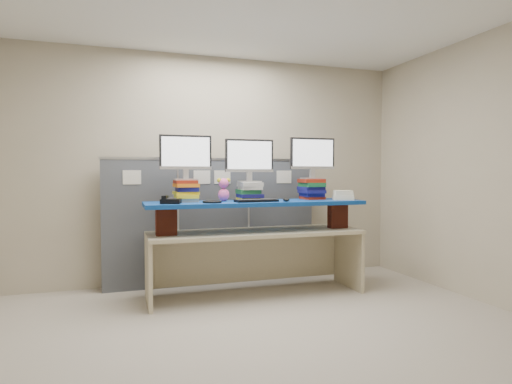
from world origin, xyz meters
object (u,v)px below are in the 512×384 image
object	(u,v)px
desk	(256,244)
monitor_left	(186,155)
monitor_center	(249,158)
blue_board	(256,203)
keyboard	(256,201)
monitor_right	(312,156)
desk_phone	(170,201)

from	to	relation	value
desk	monitor_left	distance (m)	1.23
monitor_center	monitor_left	bearing A→B (deg)	180.00
blue_board	monitor_center	xyz separation A→B (m)	(-0.04, 0.12, 0.50)
blue_board	keyboard	distance (m)	0.14
desk	keyboard	size ratio (longest dim) A/B	5.03
desk	monitor_left	bearing A→B (deg)	170.99
desk	monitor_center	size ratio (longest dim) A/B	4.26
desk	monitor_center	distance (m)	0.95
monitor_right	keyboard	bearing A→B (deg)	-162.05
monitor_left	monitor_right	xyz separation A→B (m)	(1.48, -0.01, 0.01)
desk	desk_phone	size ratio (longest dim) A/B	10.12
monitor_left	monitor_center	distance (m)	0.71
monitor_right	desk_phone	xyz separation A→B (m)	(-1.68, -0.22, -0.48)
keyboard	desk_phone	bearing A→B (deg)	175.15
blue_board	keyboard	bearing A→B (deg)	-105.74
monitor_center	desk_phone	size ratio (longest dim) A/B	2.37
blue_board	monitor_left	world-z (taller)	monitor_left
desk	monitor_left	world-z (taller)	monitor_left
keyboard	desk	bearing A→B (deg)	70.28
blue_board	monitor_center	size ratio (longest dim) A/B	4.34
monitor_left	monitor_right	distance (m)	1.48
monitor_center	desk	bearing A→B (deg)	-71.57
blue_board	monitor_right	size ratio (longest dim) A/B	4.34
monitor_center	desk_phone	distance (m)	1.03
monitor_right	blue_board	bearing A→B (deg)	-170.79
blue_board	monitor_left	size ratio (longest dim) A/B	4.34
blue_board	monitor_right	bearing A→B (deg)	9.21
monitor_left	monitor_center	world-z (taller)	monitor_left
desk	blue_board	distance (m)	0.45
monitor_right	keyboard	size ratio (longest dim) A/B	1.18
desk	blue_board	xyz separation A→B (m)	(0.00, 0.00, 0.45)
desk	monitor_center	bearing A→B (deg)	108.43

